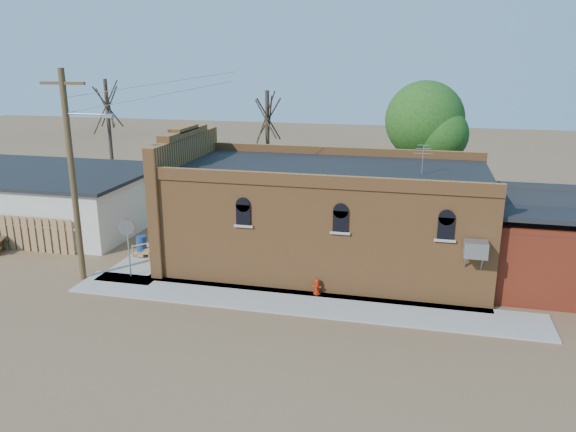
% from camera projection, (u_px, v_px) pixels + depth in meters
% --- Properties ---
extents(ground, '(120.00, 120.00, 0.00)m').
position_uv_depth(ground, '(254.00, 309.00, 21.75)').
color(ground, brown).
rests_on(ground, ground).
extents(sidewalk_south, '(19.00, 2.20, 0.08)m').
position_uv_depth(sidewalk_south, '(297.00, 302.00, 22.24)').
color(sidewalk_south, '#9E9991').
rests_on(sidewalk_south, ground).
extents(sidewalk_west, '(2.60, 10.00, 0.08)m').
position_uv_depth(sidewalk_west, '(170.00, 246.00, 28.74)').
color(sidewalk_west, '#9E9991').
rests_on(sidewalk_west, ground).
extents(brick_bar, '(16.40, 7.97, 6.30)m').
position_uv_depth(brick_bar, '(322.00, 216.00, 25.86)').
color(brick_bar, '#A66432').
rests_on(brick_bar, ground).
extents(red_shed, '(5.40, 6.40, 4.30)m').
position_uv_depth(red_shed, '(552.00, 232.00, 23.70)').
color(red_shed, '#5F2210').
rests_on(red_shed, ground).
extents(wood_fence, '(5.20, 0.10, 1.80)m').
position_uv_depth(wood_fence, '(29.00, 234.00, 27.89)').
color(wood_fence, '#8F6140').
rests_on(wood_fence, ground).
extents(utility_pole, '(3.12, 0.26, 9.00)m').
position_uv_depth(utility_pole, '(73.00, 173.00, 23.35)').
color(utility_pole, '#4A391D').
rests_on(utility_pole, ground).
extents(tree_bare_near, '(2.80, 2.80, 7.65)m').
position_uv_depth(tree_bare_near, '(267.00, 117.00, 32.90)').
color(tree_bare_near, '#3F2F24').
rests_on(tree_bare_near, ground).
extents(tree_bare_far, '(2.80, 2.80, 8.16)m').
position_uv_depth(tree_bare_far, '(107.00, 105.00, 36.18)').
color(tree_bare_far, '#3F2F24').
rests_on(tree_bare_far, ground).
extents(tree_leafy, '(4.40, 4.40, 8.15)m').
position_uv_depth(tree_leafy, '(425.00, 121.00, 31.38)').
color(tree_leafy, '#3F2F24').
rests_on(tree_leafy, ground).
extents(fire_hydrant, '(0.39, 0.39, 0.67)m').
position_uv_depth(fire_hydrant, '(317.00, 286.00, 22.84)').
color(fire_hydrant, '#A21E09').
rests_on(fire_hydrant, sidewalk_south).
extents(stop_sign, '(0.58, 0.50, 2.61)m').
position_uv_depth(stop_sign, '(127.00, 233.00, 24.23)').
color(stop_sign, '#96969B').
rests_on(stop_sign, sidewalk_south).
extents(trash_barrel, '(0.67, 0.67, 0.78)m').
position_uv_depth(trash_barrel, '(141.00, 244.00, 27.81)').
color(trash_barrel, navy).
rests_on(trash_barrel, sidewalk_west).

